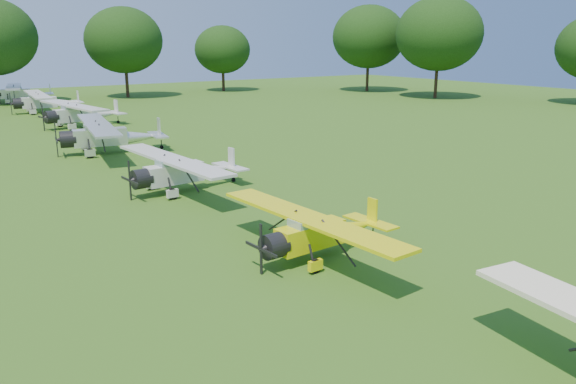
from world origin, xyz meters
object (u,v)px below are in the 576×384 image
at_px(aircraft_2, 320,230).
at_px(aircraft_5, 80,112).
at_px(aircraft_7, 20,92).
at_px(aircraft_4, 108,134).
at_px(aircraft_3, 182,169).
at_px(aircraft_6, 44,100).

distance_m(aircraft_2, aircraft_5, 37.88).
relative_size(aircraft_2, aircraft_7, 0.76).
height_order(aircraft_4, aircraft_7, aircraft_4).
distance_m(aircraft_3, aircraft_7, 52.41).
xyz_separation_m(aircraft_5, aircraft_6, (-0.50, 13.14, 0.00)).
distance_m(aircraft_2, aircraft_7, 63.89).
height_order(aircraft_2, aircraft_4, aircraft_4).
height_order(aircraft_2, aircraft_5, aircraft_5).
bearing_deg(aircraft_4, aircraft_6, 96.54).
bearing_deg(aircraft_5, aircraft_3, -102.37).
xyz_separation_m(aircraft_3, aircraft_6, (1.00, 39.53, 0.18)).
xyz_separation_m(aircraft_4, aircraft_5, (1.59, 13.83, -0.02)).
height_order(aircraft_5, aircraft_6, aircraft_6).
height_order(aircraft_5, aircraft_7, aircraft_7).
xyz_separation_m(aircraft_2, aircraft_3, (-0.32, 11.48, 0.12)).
xyz_separation_m(aircraft_5, aircraft_7, (-0.90, 26.03, 0.02)).
height_order(aircraft_3, aircraft_6, aircraft_6).
distance_m(aircraft_3, aircraft_4, 12.56).
relative_size(aircraft_3, aircraft_4, 0.85).
relative_size(aircraft_6, aircraft_7, 0.99).
xyz_separation_m(aircraft_3, aircraft_7, (0.60, 52.41, 0.20)).
bearing_deg(aircraft_2, aircraft_5, 83.98).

